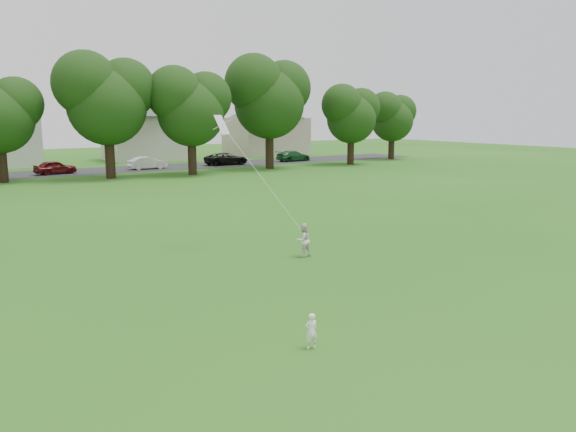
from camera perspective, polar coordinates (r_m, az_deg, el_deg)
ground at (r=13.85m, az=-4.17°, el=-11.69°), size 160.00×160.00×0.00m
street at (r=53.85m, az=-26.64°, el=3.69°), size 90.00×7.00×0.01m
toddler at (r=12.79m, az=2.38°, el=-11.59°), size 0.33×0.24×0.83m
older_boy at (r=20.62m, az=1.56°, el=-2.47°), size 0.64×0.52×1.25m
kite at (r=21.08m, az=-2.69°, el=3.92°), size 1.28×1.93×5.23m
tree_row at (r=47.54m, az=-23.91°, el=11.02°), size 82.18×8.82×11.58m
parked_cars at (r=52.93m, az=-25.55°, el=4.34°), size 63.01×2.45×1.26m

